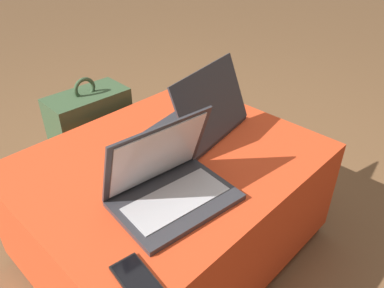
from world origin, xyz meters
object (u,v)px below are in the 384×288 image
laptop_far (199,119)px  backpack (93,143)px  cell_phone (137,280)px  laptop_near (169,184)px

laptop_far → backpack: bearing=-81.1°
backpack → cell_phone: bearing=66.6°
laptop_far → cell_phone: bearing=21.7°
cell_phone → backpack: 0.96m
laptop_far → cell_phone: (-0.57, -0.34, -0.05)m
laptop_near → laptop_far: (0.33, 0.19, 0.00)m
cell_phone → backpack: bearing=72.5°
laptop_near → cell_phone: (-0.24, -0.15, -0.05)m
laptop_near → laptop_far: bearing=36.7°
cell_phone → backpack: size_ratio=0.26×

